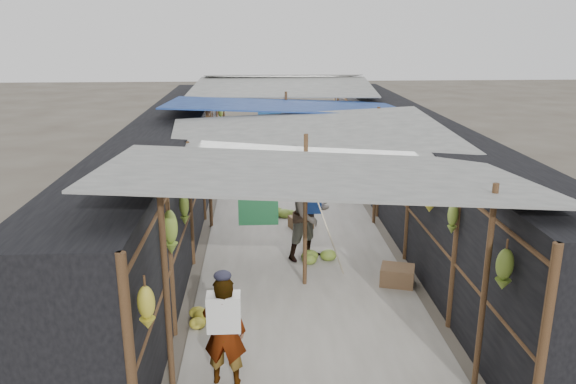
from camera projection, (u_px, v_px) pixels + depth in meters
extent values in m
cube|color=#9E998E|center=(292.00, 217.00, 12.91)|extent=(3.60, 16.00, 0.02)
cube|color=black|center=(171.00, 171.00, 12.44)|extent=(1.40, 15.00, 2.30)
cube|color=black|center=(410.00, 167.00, 12.73)|extent=(1.40, 15.00, 2.30)
cube|color=brown|center=(301.00, 223.00, 12.17)|extent=(0.56, 0.50, 0.28)
cube|color=brown|center=(397.00, 276.00, 9.50)|extent=(0.66, 0.59, 0.33)
cube|color=brown|center=(278.00, 155.00, 18.47)|extent=(0.54, 0.49, 0.29)
cylinder|color=black|center=(336.00, 167.00, 17.21)|extent=(0.54, 0.54, 0.16)
imported|color=white|center=(225.00, 331.00, 6.72)|extent=(0.57, 0.42, 1.44)
imported|color=#2136A5|center=(310.00, 214.00, 10.41)|extent=(1.09, 1.03, 1.77)
imported|color=#4B4641|center=(323.00, 170.00, 15.60)|extent=(0.47, 0.57, 0.77)
cylinder|color=brown|center=(167.00, 301.00, 6.22)|extent=(0.07, 0.07, 2.60)
cylinder|color=brown|center=(484.00, 293.00, 6.42)|extent=(0.07, 0.07, 2.60)
cylinder|color=brown|center=(305.00, 212.00, 9.19)|extent=(0.07, 0.07, 2.60)
cylinder|color=brown|center=(209.00, 169.00, 11.97)|extent=(0.07, 0.07, 2.60)
cylinder|color=brown|center=(376.00, 167.00, 12.16)|extent=(0.07, 0.07, 2.60)
cylinder|color=brown|center=(286.00, 141.00, 14.94)|extent=(0.07, 0.07, 2.60)
cylinder|color=brown|center=(224.00, 123.00, 17.71)|extent=(0.07, 0.07, 2.60)
cylinder|color=brown|center=(337.00, 122.00, 17.91)|extent=(0.07, 0.07, 2.60)
cube|color=#999994|center=(320.00, 172.00, 6.94)|extent=(5.21, 3.19, 0.52)
cube|color=#999994|center=(311.00, 135.00, 10.06)|extent=(5.23, 3.73, 0.50)
cube|color=#204894|center=(285.00, 105.00, 13.17)|extent=(5.40, 3.60, 0.41)
cube|color=#999994|center=(283.00, 86.00, 16.31)|extent=(5.37, 3.66, 0.27)
cube|color=#999994|center=(282.00, 76.00, 18.58)|extent=(5.00, 1.99, 0.24)
cylinder|color=brown|center=(201.00, 130.00, 12.22)|extent=(0.06, 15.00, 0.06)
cylinder|color=brown|center=(382.00, 128.00, 12.44)|extent=(0.06, 15.00, 0.06)
cylinder|color=gray|center=(292.00, 129.00, 12.33)|extent=(0.02, 15.00, 0.02)
cube|color=#172797|center=(270.00, 134.00, 13.38)|extent=(0.70, 0.03, 0.60)
cube|color=#22683B|center=(258.00, 203.00, 8.36)|extent=(0.60, 0.03, 0.70)
cube|color=navy|center=(270.00, 119.00, 15.57)|extent=(0.65, 0.03, 0.60)
cube|color=#B62B1C|center=(334.00, 152.00, 11.53)|extent=(0.50, 0.03, 0.60)
cube|color=#1A4DAC|center=(301.00, 157.00, 11.21)|extent=(0.55, 0.03, 0.65)
cube|color=silver|center=(302.00, 125.00, 14.46)|extent=(0.60, 0.03, 0.55)
ellipsoid|color=gold|center=(147.00, 308.00, 5.49)|extent=(0.18, 0.15, 0.47)
ellipsoid|color=olive|center=(170.00, 232.00, 7.05)|extent=(0.19, 0.16, 0.60)
ellipsoid|color=olive|center=(184.00, 209.00, 8.40)|extent=(0.14, 0.12, 0.52)
ellipsoid|color=olive|center=(198.00, 168.00, 10.49)|extent=(0.19, 0.16, 0.47)
ellipsoid|color=olive|center=(204.00, 156.00, 11.72)|extent=(0.19, 0.16, 0.45)
ellipsoid|color=gold|center=(210.00, 147.00, 13.21)|extent=(0.15, 0.13, 0.56)
ellipsoid|color=gold|center=(213.00, 128.00, 14.19)|extent=(0.18, 0.16, 0.56)
ellipsoid|color=olive|center=(217.00, 125.00, 15.63)|extent=(0.18, 0.16, 0.37)
ellipsoid|color=olive|center=(220.00, 113.00, 17.22)|extent=(0.16, 0.14, 0.41)
ellipsoid|color=olive|center=(224.00, 108.00, 18.92)|extent=(0.17, 0.14, 0.44)
ellipsoid|color=olive|center=(504.00, 269.00, 6.07)|extent=(0.19, 0.16, 0.49)
ellipsoid|color=olive|center=(453.00, 218.00, 7.65)|extent=(0.15, 0.13, 0.45)
ellipsoid|color=gold|center=(430.00, 199.00, 8.64)|extent=(0.16, 0.14, 0.42)
ellipsoid|color=olive|center=(405.00, 182.00, 10.07)|extent=(0.15, 0.13, 0.51)
ellipsoid|color=olive|center=(386.00, 158.00, 11.54)|extent=(0.17, 0.15, 0.37)
ellipsoid|color=olive|center=(369.00, 142.00, 13.29)|extent=(0.14, 0.12, 0.43)
ellipsoid|color=olive|center=(357.00, 126.00, 14.83)|extent=(0.19, 0.16, 0.40)
ellipsoid|color=gold|center=(348.00, 122.00, 16.37)|extent=(0.19, 0.16, 0.52)
ellipsoid|color=olive|center=(340.00, 111.00, 17.91)|extent=(0.16, 0.14, 0.47)
ellipsoid|color=olive|center=(335.00, 107.00, 18.95)|extent=(0.18, 0.15, 0.49)
ellipsoid|color=gold|center=(211.00, 317.00, 8.26)|extent=(0.45, 0.39, 0.23)
ellipsoid|color=olive|center=(337.00, 173.00, 16.29)|extent=(0.56, 0.47, 0.28)
ellipsoid|color=olive|center=(317.00, 255.00, 10.52)|extent=(0.45, 0.38, 0.23)
ellipsoid|color=olive|center=(283.00, 212.00, 12.90)|extent=(0.48, 0.41, 0.24)
ellipsoid|color=olive|center=(242.00, 169.00, 16.69)|extent=(0.60, 0.51, 0.30)
ellipsoid|color=gold|center=(342.00, 192.00, 14.45)|extent=(0.50, 0.42, 0.25)
ellipsoid|color=olive|center=(228.00, 185.00, 15.10)|extent=(0.45, 0.39, 0.23)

